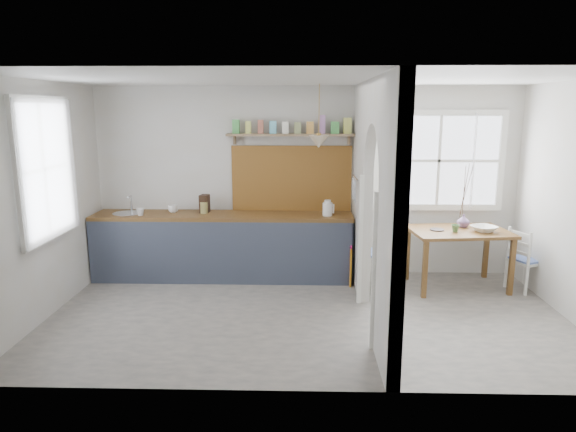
{
  "coord_description": "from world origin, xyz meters",
  "views": [
    {
      "loc": [
        -0.06,
        -5.46,
        2.29
      ],
      "look_at": [
        -0.22,
        0.23,
        1.1
      ],
      "focal_mm": 32.0,
      "sensor_mm": 36.0,
      "label": 1
    }
  ],
  "objects_px": {
    "chair_left": "(383,253)",
    "vase": "(463,221)",
    "dining_table": "(457,259)",
    "chair_right": "(527,259)",
    "kettle": "(328,208)"
  },
  "relations": [
    {
      "from": "chair_left",
      "to": "vase",
      "type": "relative_size",
      "value": 5.4
    },
    {
      "from": "dining_table",
      "to": "chair_left",
      "type": "relative_size",
      "value": 1.34
    },
    {
      "from": "chair_right",
      "to": "kettle",
      "type": "bearing_deg",
      "value": 59.19
    },
    {
      "from": "chair_right",
      "to": "kettle",
      "type": "height_order",
      "value": "kettle"
    },
    {
      "from": "dining_table",
      "to": "chair_left",
      "type": "height_order",
      "value": "chair_left"
    },
    {
      "from": "chair_left",
      "to": "kettle",
      "type": "relative_size",
      "value": 4.38
    },
    {
      "from": "dining_table",
      "to": "chair_left",
      "type": "distance_m",
      "value": 0.97
    },
    {
      "from": "chair_right",
      "to": "vase",
      "type": "distance_m",
      "value": 0.92
    },
    {
      "from": "kettle",
      "to": "chair_left",
      "type": "bearing_deg",
      "value": 0.66
    },
    {
      "from": "kettle",
      "to": "chair_right",
      "type": "bearing_deg",
      "value": 13.67
    },
    {
      "from": "chair_left",
      "to": "chair_right",
      "type": "distance_m",
      "value": 1.83
    },
    {
      "from": "kettle",
      "to": "dining_table",
      "type": "bearing_deg",
      "value": 12.91
    },
    {
      "from": "kettle",
      "to": "vase",
      "type": "bearing_deg",
      "value": 18.66
    },
    {
      "from": "dining_table",
      "to": "chair_left",
      "type": "bearing_deg",
      "value": 176.09
    },
    {
      "from": "dining_table",
      "to": "vase",
      "type": "bearing_deg",
      "value": 53.66
    }
  ]
}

